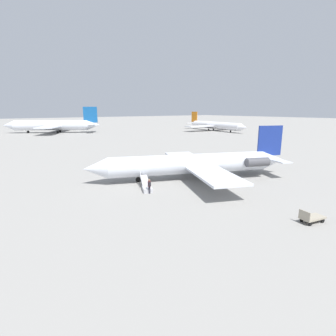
{
  "coord_description": "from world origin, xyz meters",
  "views": [
    {
      "loc": [
        24.07,
        27.05,
        9.68
      ],
      "look_at": [
        3.48,
        -0.54,
        1.95
      ],
      "focal_mm": 28.0,
      "sensor_mm": 36.0,
      "label": 1
    }
  ],
  "objects_px": {
    "airplane_far_center": "(214,125)",
    "boarding_stairs": "(147,187)",
    "passenger": "(149,185)",
    "luggage_cart": "(311,218)",
    "airplane_far_left": "(53,125)",
    "airplane_main": "(197,163)"
  },
  "relations": [
    {
      "from": "airplane_main",
      "to": "boarding_stairs",
      "type": "height_order",
      "value": "airplane_main"
    },
    {
      "from": "airplane_far_left",
      "to": "boarding_stairs",
      "type": "bearing_deg",
      "value": 113.72
    },
    {
      "from": "airplane_far_center",
      "to": "passenger",
      "type": "height_order",
      "value": "airplane_far_center"
    },
    {
      "from": "boarding_stairs",
      "to": "passenger",
      "type": "xyz_separation_m",
      "value": [
        0.4,
        1.23,
        0.62
      ]
    },
    {
      "from": "airplane_main",
      "to": "airplane_far_left",
      "type": "height_order",
      "value": "airplane_far_left"
    },
    {
      "from": "airplane_far_center",
      "to": "luggage_cart",
      "type": "height_order",
      "value": "airplane_far_center"
    },
    {
      "from": "passenger",
      "to": "airplane_far_center",
      "type": "bearing_deg",
      "value": -27.89
    },
    {
      "from": "boarding_stairs",
      "to": "passenger",
      "type": "relative_size",
      "value": 2.35
    },
    {
      "from": "airplane_far_left",
      "to": "luggage_cart",
      "type": "distance_m",
      "value": 107.81
    },
    {
      "from": "boarding_stairs",
      "to": "passenger",
      "type": "height_order",
      "value": "boarding_stairs"
    },
    {
      "from": "airplane_far_left",
      "to": "airplane_far_center",
      "type": "height_order",
      "value": "airplane_far_left"
    },
    {
      "from": "airplane_far_left",
      "to": "passenger",
      "type": "xyz_separation_m",
      "value": [
        11.86,
        92.37,
        -2.21
      ]
    },
    {
      "from": "airplane_main",
      "to": "luggage_cart",
      "type": "height_order",
      "value": "airplane_main"
    },
    {
      "from": "airplane_far_center",
      "to": "boarding_stairs",
      "type": "height_order",
      "value": "airplane_far_center"
    },
    {
      "from": "boarding_stairs",
      "to": "passenger",
      "type": "distance_m",
      "value": 1.43
    },
    {
      "from": "airplane_far_left",
      "to": "luggage_cart",
      "type": "xyz_separation_m",
      "value": [
        4.91,
        107.67,
        -2.75
      ]
    },
    {
      "from": "passenger",
      "to": "boarding_stairs",
      "type": "bearing_deg",
      "value": 4.97
    },
    {
      "from": "airplane_far_left",
      "to": "boarding_stairs",
      "type": "relative_size",
      "value": 8.76
    },
    {
      "from": "airplane_far_center",
      "to": "boarding_stairs",
      "type": "xyz_separation_m",
      "value": [
        73.8,
        58.75,
        -2.15
      ]
    },
    {
      "from": "airplane_far_center",
      "to": "luggage_cart",
      "type": "bearing_deg",
      "value": -35.61
    },
    {
      "from": "boarding_stairs",
      "to": "passenger",
      "type": "bearing_deg",
      "value": -175.03
    },
    {
      "from": "airplane_main",
      "to": "boarding_stairs",
      "type": "xyz_separation_m",
      "value": [
        8.71,
        0.55,
        -1.81
      ]
    }
  ]
}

